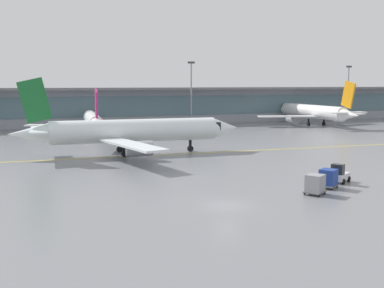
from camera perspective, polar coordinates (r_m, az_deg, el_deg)
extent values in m
plane|color=slate|center=(40.65, 4.29, -7.63)|extent=(400.00, 400.00, 0.00)
cube|color=yellow|center=(68.22, -6.69, -1.47)|extent=(109.94, 4.40, 0.01)
cube|color=#8C939E|center=(119.24, -11.79, 4.43)|extent=(203.33, 8.00, 9.00)
cube|color=slate|center=(115.18, -11.52, 4.55)|extent=(195.20, 0.16, 5.04)
cube|color=slate|center=(117.61, -11.76, 6.73)|extent=(211.47, 11.00, 0.60)
cylinder|color=white|center=(99.14, -12.23, 2.95)|extent=(4.22, 21.19, 2.92)
cone|color=white|center=(111.36, -12.65, 3.42)|extent=(2.99, 3.67, 2.78)
cube|color=black|center=(109.01, -12.58, 3.53)|extent=(2.44, 2.77, 1.02)
cone|color=white|center=(86.35, -11.68, 2.31)|extent=(2.77, 4.82, 2.48)
cube|color=white|center=(97.30, -16.56, 2.25)|extent=(12.26, 6.63, 0.24)
cylinder|color=#999EA3|center=(98.66, -15.13, 1.90)|extent=(1.99, 3.20, 1.81)
cube|color=white|center=(98.25, -7.80, 2.54)|extent=(12.35, 5.29, 0.24)
cylinder|color=#999EA3|center=(99.30, -9.27, 2.10)|extent=(1.99, 3.20, 1.81)
cube|color=#B21E66|center=(87.02, -11.79, 4.96)|extent=(0.55, 3.95, 5.50)
cube|color=white|center=(87.46, -13.15, 2.63)|extent=(4.42, 2.33, 0.21)
cube|color=white|center=(87.76, -10.35, 2.72)|extent=(4.42, 2.33, 0.21)
cylinder|color=black|center=(106.65, -12.46, 2.05)|extent=(0.38, 0.38, 1.55)
cylinder|color=black|center=(106.69, -12.45, 1.84)|extent=(0.52, 0.80, 0.77)
cylinder|color=black|center=(97.52, -13.29, 1.53)|extent=(0.38, 0.38, 1.55)
cylinder|color=black|center=(97.56, -13.28, 1.30)|extent=(0.52, 0.80, 0.77)
cylinder|color=black|center=(97.77, -10.98, 1.61)|extent=(0.38, 0.38, 1.55)
cylinder|color=black|center=(97.81, -10.97, 1.38)|extent=(0.52, 0.80, 0.77)
cylinder|color=white|center=(122.22, 14.67, 3.94)|extent=(3.72, 24.49, 3.39)
cone|color=white|center=(134.15, 11.19, 4.34)|extent=(3.28, 4.12, 3.23)
cube|color=black|center=(131.82, 11.81, 4.45)|extent=(2.69, 3.09, 1.19)
cone|color=white|center=(110.31, 19.10, 3.41)|extent=(2.96, 5.47, 2.89)
cube|color=white|center=(115.85, 11.68, 3.38)|extent=(14.33, 6.77, 0.28)
cylinder|color=#999EA3|center=(118.67, 12.43, 3.00)|extent=(2.14, 3.62, 2.10)
cube|color=white|center=(125.87, 18.43, 3.47)|extent=(14.31, 7.10, 0.28)
cylinder|color=#999EA3|center=(125.40, 16.98, 3.08)|extent=(2.14, 3.62, 2.10)
cube|color=orange|center=(110.96, 18.84, 5.82)|extent=(0.42, 4.58, 6.39)
cube|color=white|center=(109.89, 17.61, 3.72)|extent=(5.02, 2.46, 0.24)
cube|color=white|center=(113.01, 19.61, 3.73)|extent=(5.02, 2.46, 0.24)
cylinder|color=black|center=(129.49, 12.47, 3.04)|extent=(0.44, 0.44, 1.80)
cylinder|color=black|center=(129.53, 12.46, 2.84)|extent=(0.56, 0.91, 0.90)
cylinder|color=black|center=(119.46, 14.27, 2.63)|extent=(0.44, 0.44, 1.80)
cylinder|color=black|center=(119.50, 14.26, 2.41)|extent=(0.56, 0.91, 0.90)
cylinder|color=black|center=(122.11, 16.05, 2.67)|extent=(0.44, 0.44, 1.80)
cylinder|color=black|center=(122.15, 16.04, 2.46)|extent=(0.56, 0.91, 0.90)
cylinder|color=white|center=(69.70, -7.10, 1.66)|extent=(25.05, 4.38, 3.46)
cone|color=white|center=(73.67, 4.12, 2.01)|extent=(4.27, 3.44, 3.29)
cube|color=black|center=(72.66, 2.08, 2.30)|extent=(3.21, 2.81, 1.21)
cone|color=white|center=(68.68, -19.71, 1.19)|extent=(5.65, 3.15, 2.94)
cube|color=white|center=(78.20, -9.71, 1.54)|extent=(7.54, 14.57, 0.29)
cylinder|color=#999EA3|center=(75.72, -8.26, 0.65)|extent=(3.74, 2.27, 2.14)
cube|color=white|center=(60.79, -7.48, -0.10)|extent=(6.60, 14.63, 0.29)
cylinder|color=#999EA3|center=(63.97, -6.56, -0.58)|extent=(3.74, 2.27, 2.14)
cube|color=#19662D|center=(68.32, -18.95, 5.14)|extent=(4.68, 0.54, 6.52)
cube|color=white|center=(71.11, -18.43, 1.87)|extent=(2.63, 5.18, 0.24)
cube|color=white|center=(66.04, -18.50, 1.46)|extent=(2.63, 5.18, 0.24)
cylinder|color=black|center=(72.06, -0.22, -0.21)|extent=(0.45, 0.45, 1.83)
cylinder|color=black|center=(72.13, -0.22, -0.57)|extent=(0.94, 0.59, 0.92)
cylinder|color=black|center=(71.99, -8.99, -0.31)|extent=(0.45, 0.45, 1.83)
cylinder|color=black|center=(72.05, -8.98, -0.67)|extent=(0.94, 0.59, 0.92)
cylinder|color=black|center=(67.40, -8.41, -0.83)|extent=(0.45, 0.45, 1.83)
cylinder|color=black|center=(67.47, -8.40, -1.21)|extent=(0.94, 0.59, 0.92)
cube|color=silver|center=(52.22, 17.89, -3.84)|extent=(2.94, 2.60, 0.70)
cube|color=#1E2328|center=(51.36, 17.65, -3.00)|extent=(1.43, 1.53, 1.10)
cylinder|color=black|center=(53.30, 17.47, -3.98)|extent=(0.62, 0.51, 0.60)
cylinder|color=black|center=(52.86, 18.90, -4.14)|extent=(0.62, 0.51, 0.60)
cylinder|color=black|center=(51.73, 16.83, -4.30)|extent=(0.62, 0.51, 0.60)
cylinder|color=black|center=(51.28, 18.30, -4.46)|extent=(0.62, 0.51, 0.60)
cube|color=#595B60|center=(49.12, 16.54, -4.93)|extent=(2.63, 2.49, 0.12)
cube|color=navy|center=(48.95, 16.57, -3.95)|extent=(2.16, 2.13, 1.60)
cylinder|color=black|center=(50.08, 16.08, -4.88)|extent=(0.24, 0.20, 0.22)
cylinder|color=black|center=(49.62, 17.59, -5.05)|extent=(0.24, 0.20, 0.22)
cylinder|color=black|center=(48.72, 15.44, -5.20)|extent=(0.24, 0.20, 0.22)
cylinder|color=black|center=(48.23, 16.99, -5.39)|extent=(0.24, 0.20, 0.22)
cube|color=#595B60|center=(45.99, 15.01, -5.72)|extent=(2.63, 2.49, 0.12)
cube|color=gray|center=(45.81, 15.05, -4.67)|extent=(2.16, 2.13, 1.60)
cylinder|color=black|center=(46.96, 14.56, -5.64)|extent=(0.24, 0.20, 0.22)
cylinder|color=black|center=(46.46, 16.16, -5.84)|extent=(0.24, 0.20, 0.22)
cylinder|color=black|center=(45.61, 13.83, -6.01)|extent=(0.24, 0.20, 0.22)
cylinder|color=black|center=(45.10, 15.47, -6.22)|extent=(0.24, 0.20, 0.22)
cylinder|color=gray|center=(115.89, -0.10, 6.12)|extent=(0.36, 0.36, 15.56)
cube|color=#3F3F42|center=(115.97, -0.10, 10.09)|extent=(1.80, 0.30, 0.50)
cylinder|color=gray|center=(139.20, 18.78, 5.87)|extent=(0.36, 0.36, 15.13)
cube|color=#3F3F42|center=(139.25, 18.91, 9.08)|extent=(1.80, 0.30, 0.50)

